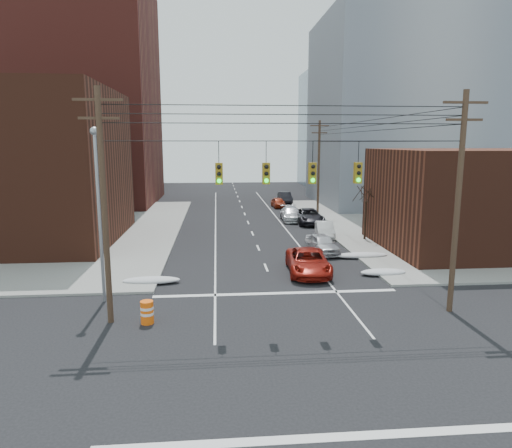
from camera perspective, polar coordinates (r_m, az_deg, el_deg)
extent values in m
plane|color=black|center=(20.48, 5.00, -14.51)|extent=(160.00, 160.00, 0.00)
cube|color=gray|center=(55.17, 28.47, 0.12)|extent=(40.00, 40.00, 0.15)
cube|color=maroon|center=(69.76, -22.96, 14.72)|extent=(24.00, 20.00, 30.00)
cube|color=#4A2216|center=(95.09, -18.93, 8.11)|extent=(22.00, 18.00, 12.00)
cube|color=gray|center=(67.38, 17.61, 13.09)|extent=(22.00, 20.00, 25.00)
cube|color=gray|center=(92.48, 12.50, 11.48)|extent=(20.00, 18.00, 22.00)
cube|color=#4A2216|center=(40.65, 26.76, 2.68)|extent=(16.00, 12.00, 8.00)
cylinder|color=#473323|center=(22.15, -18.43, 1.77)|extent=(0.28, 0.28, 11.00)
cube|color=#473323|center=(22.01, -19.17, 14.48)|extent=(2.20, 0.12, 0.12)
cube|color=#473323|center=(21.96, -19.05, 12.41)|extent=(1.80, 0.12, 0.12)
cylinder|color=#473323|center=(24.56, 23.89, 2.20)|extent=(0.28, 0.28, 11.00)
cube|color=#473323|center=(24.44, 24.73, 13.64)|extent=(2.20, 0.12, 0.12)
cube|color=#473323|center=(24.39, 24.59, 11.77)|extent=(1.80, 0.12, 0.12)
cylinder|color=#473323|center=(53.72, 7.83, 6.85)|extent=(0.28, 0.28, 11.00)
cube|color=#473323|center=(53.66, 7.96, 12.08)|extent=(2.20, 0.12, 0.12)
cube|color=#473323|center=(53.64, 7.94, 11.22)|extent=(1.80, 0.12, 0.12)
cylinder|color=black|center=(21.57, 3.97, 10.32)|extent=(17.00, 0.04, 0.04)
cylinder|color=black|center=(21.32, -4.68, 8.97)|extent=(0.03, 0.03, 1.00)
cube|color=olive|center=(21.36, -4.64, 6.28)|extent=(0.35, 0.30, 1.00)
sphere|color=black|center=(21.17, -4.65, 7.12)|extent=(0.20, 0.20, 0.20)
sphere|color=black|center=(21.19, -4.64, 6.25)|extent=(0.20, 0.20, 0.20)
sphere|color=#0CE526|center=(21.22, -4.63, 5.39)|extent=(0.20, 0.20, 0.20)
cylinder|color=black|center=(21.44, 1.28, 9.00)|extent=(0.03, 0.03, 1.00)
cube|color=olive|center=(21.49, 1.27, 6.34)|extent=(0.35, 0.30, 1.00)
sphere|color=black|center=(21.30, 1.32, 7.17)|extent=(0.20, 0.20, 0.20)
sphere|color=black|center=(21.32, 1.32, 6.31)|extent=(0.20, 0.20, 0.20)
sphere|color=#0CE526|center=(21.34, 1.31, 5.45)|extent=(0.20, 0.20, 0.20)
cylinder|color=black|center=(21.79, 7.11, 8.95)|extent=(0.03, 0.03, 1.00)
cube|color=olive|center=(21.84, 7.05, 6.32)|extent=(0.35, 0.30, 1.00)
sphere|color=black|center=(21.65, 7.16, 7.14)|extent=(0.20, 0.20, 0.20)
sphere|color=black|center=(21.67, 7.15, 6.29)|extent=(0.20, 0.20, 0.20)
sphere|color=#0CE526|center=(21.69, 7.13, 5.45)|extent=(0.20, 0.20, 0.20)
cylinder|color=black|center=(22.35, 12.70, 8.81)|extent=(0.03, 0.03, 1.00)
cube|color=olive|center=(22.39, 12.60, 6.25)|extent=(0.35, 0.30, 1.00)
sphere|color=black|center=(22.21, 12.76, 7.04)|extent=(0.20, 0.20, 0.20)
sphere|color=black|center=(22.23, 12.73, 6.22)|extent=(0.20, 0.20, 0.20)
sphere|color=#0CE526|center=(22.26, 12.70, 5.40)|extent=(0.20, 0.20, 0.20)
cylinder|color=gray|center=(25.41, -18.95, 0.48)|extent=(0.18, 0.18, 9.00)
sphere|color=gray|center=(25.09, -19.57, 10.89)|extent=(0.44, 0.44, 0.44)
cylinder|color=black|center=(41.00, 13.50, 0.37)|extent=(0.20, 0.20, 3.50)
cylinder|color=black|center=(40.91, 14.09, 3.61)|extent=(0.27, 0.82, 1.19)
cylinder|color=black|center=(41.28, 13.68, 3.80)|extent=(1.17, 0.54, 1.38)
cylinder|color=black|center=(41.23, 12.75, 3.88)|extent=(1.44, 1.00, 1.48)
cylinder|color=black|center=(40.61, 13.07, 3.61)|extent=(0.17, 0.84, 1.19)
cylinder|color=black|center=(40.14, 13.22, 3.65)|extent=(0.82, 0.99, 1.40)
cylinder|color=black|center=(39.89, 14.11, 3.62)|extent=(1.74, 0.21, 1.43)
cylinder|color=black|center=(40.57, 14.18, 3.56)|extent=(0.48, 0.73, 1.20)
ellipsoid|color=silver|center=(28.85, -12.95, -6.87)|extent=(3.50, 1.08, 0.42)
ellipsoid|color=silver|center=(30.95, 15.60, -5.81)|extent=(3.00, 1.08, 0.42)
ellipsoid|color=silver|center=(35.05, 13.05, -3.83)|extent=(4.00, 1.08, 0.42)
imported|color=maroon|center=(30.34, 6.53, -4.69)|extent=(2.99, 5.83, 1.57)
imported|color=silver|center=(35.91, 8.25, -2.46)|extent=(2.31, 4.56, 1.49)
imported|color=silver|center=(41.85, 8.58, -0.72)|extent=(2.01, 4.44, 1.41)
imported|color=black|center=(48.70, 6.63, 0.96)|extent=(2.72, 5.74, 1.58)
imported|color=silver|center=(50.30, 4.41, 1.25)|extent=(2.22, 5.21, 1.50)
imported|color=maroon|center=(60.58, 2.81, 2.69)|extent=(1.82, 3.92, 1.30)
imported|color=black|center=(65.49, 3.63, 3.34)|extent=(1.64, 4.60, 1.51)
imported|color=silver|center=(41.85, -20.39, -1.03)|extent=(4.57, 2.38, 1.43)
imported|color=#BBBBC0|center=(50.91, -18.04, 1.08)|extent=(6.02, 3.83, 1.55)
imported|color=black|center=(40.59, -26.06, -1.71)|extent=(5.58, 3.99, 1.50)
imported|color=#B8B9BE|center=(47.70, -22.37, 0.06)|extent=(3.88, 1.90, 1.27)
cylinder|color=#FF5E0D|center=(22.73, -13.46, -10.68)|extent=(0.62, 0.62, 1.11)
cylinder|color=white|center=(22.65, -13.48, -10.16)|extent=(0.63, 0.63, 0.13)
cylinder|color=white|center=(22.75, -13.45, -10.81)|extent=(0.63, 0.63, 0.13)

